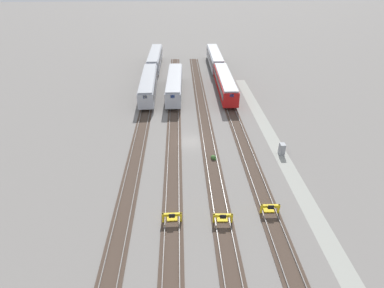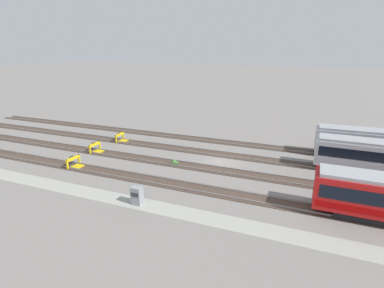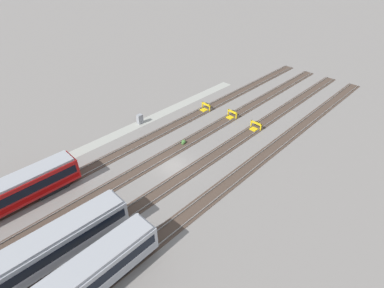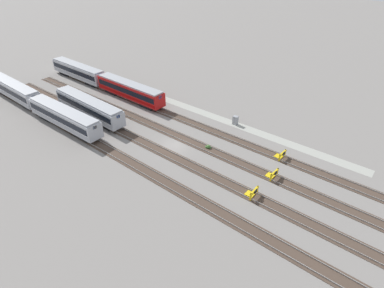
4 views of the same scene
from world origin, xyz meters
name	(u,v)px [view 4 (image 4 of 4)]	position (x,y,z in m)	size (l,w,h in m)	color
ground_plane	(174,145)	(0.00, 0.00, 0.00)	(400.00, 400.00, 0.00)	gray
service_walkway	(217,118)	(0.00, -12.21, 0.00)	(54.00, 2.00, 0.01)	#9E9E93
rail_track_nearest	(203,127)	(0.00, -7.63, 0.04)	(90.00, 2.23, 0.21)	#47382D
rail_track_near_inner	(184,139)	(0.00, -2.54, 0.04)	(90.00, 2.24, 0.21)	#47382D
rail_track_middle	(164,152)	(0.00, 2.54, 0.04)	(90.00, 2.24, 0.21)	#47382D
rail_track_far_inner	(140,168)	(0.00, 7.63, 0.04)	(90.00, 2.23, 0.21)	#47382D
subway_car_front_row_leftmost	(130,90)	(19.17, -7.57, 2.04)	(18.03, 3.04, 3.70)	#B71414
subway_car_front_row_left_inner	(14,90)	(38.33, 7.57, 2.04)	(18.02, 3.00, 3.70)	#ADAFB7
subway_car_front_row_centre	(78,71)	(37.90, -7.57, 2.04)	(18.02, 2.97, 3.70)	#ADAFB7
subway_car_front_row_right_inner	(89,107)	(19.17, 2.51, 2.04)	(18.07, 3.28, 3.70)	#ADAFB7
subway_car_front_row_rightmost	(64,117)	(19.17, 7.64, 2.04)	(18.06, 3.21, 3.70)	#ADAFB7
bumper_stop_nearest_track	(281,155)	(-14.93, -7.64, 0.51)	(1.37, 2.01, 1.22)	gold
bumper_stop_near_inner_track	(273,174)	(-16.06, -2.56, 0.51)	(1.38, 2.01, 1.22)	gold
bumper_stop_middle_track	(252,193)	(-15.73, 2.55, 0.51)	(1.35, 2.00, 1.22)	gold
electrical_cabinet	(235,120)	(-3.88, -12.31, 0.80)	(0.90, 0.73, 1.60)	gray
weed_clump	(208,147)	(-4.75, -2.83, 0.24)	(0.92, 0.70, 0.64)	#427033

